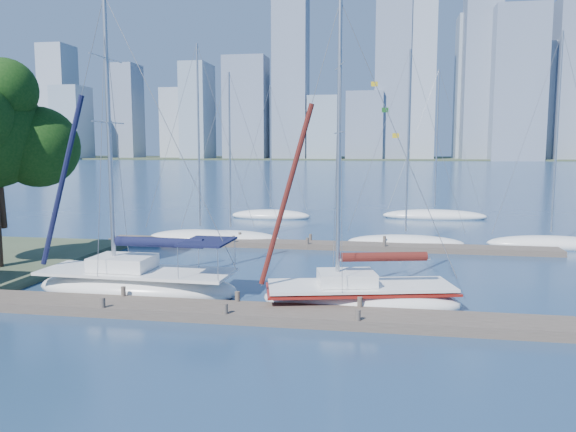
# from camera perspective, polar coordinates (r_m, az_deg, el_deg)

# --- Properties ---
(ground) EXTENTS (700.00, 700.00, 0.00)m
(ground) POSITION_cam_1_polar(r_m,az_deg,el_deg) (22.69, -5.73, -10.18)
(ground) COLOR navy
(ground) RESTS_ON ground
(near_dock) EXTENTS (26.00, 2.00, 0.40)m
(near_dock) POSITION_cam_1_polar(r_m,az_deg,el_deg) (22.63, -5.74, -9.69)
(near_dock) COLOR #463D33
(near_dock) RESTS_ON ground
(far_dock) EXTENTS (30.00, 1.80, 0.36)m
(far_dock) POSITION_cam_1_polar(r_m,az_deg,el_deg) (37.66, 3.66, -2.98)
(far_dock) COLOR #463D33
(far_dock) RESTS_ON ground
(far_shore) EXTENTS (800.00, 100.00, 1.50)m
(far_shore) POSITION_cam_1_polar(r_m,az_deg,el_deg) (341.02, 8.63, 5.77)
(far_shore) COLOR #38472D
(far_shore) RESTS_ON ground
(sailboat_navy) EXTENTS (9.58, 3.40, 13.93)m
(sailboat_navy) POSITION_cam_1_polar(r_m,az_deg,el_deg) (26.64, -15.11, -5.57)
(sailboat_navy) COLOR white
(sailboat_navy) RESTS_ON ground
(sailboat_maroon) EXTENTS (8.70, 4.55, 13.02)m
(sailboat_maroon) POSITION_cam_1_polar(r_m,az_deg,el_deg) (23.88, 7.30, -6.80)
(sailboat_maroon) COLOR white
(sailboat_maroon) RESTS_ON ground
(bg_boat_0) EXTENTS (8.05, 4.31, 14.18)m
(bg_boat_0) POSITION_cam_1_polar(r_m,az_deg,el_deg) (40.63, -8.87, -2.15)
(bg_boat_0) COLOR white
(bg_boat_0) RESTS_ON ground
(bg_boat_1) EXTENTS (7.40, 3.59, 12.23)m
(bg_boat_1) POSITION_cam_1_polar(r_m,az_deg,el_deg) (40.34, -5.82, -2.21)
(bg_boat_1) COLOR white
(bg_boat_1) RESTS_ON ground
(bg_boat_3) EXTENTS (7.88, 2.21, 13.44)m
(bg_boat_3) POSITION_cam_1_polar(r_m,az_deg,el_deg) (39.26, 11.85, -2.59)
(bg_boat_3) COLOR white
(bg_boat_3) RESTS_ON ground
(bg_boat_5) EXTENTS (8.58, 4.33, 14.50)m
(bg_boat_5) POSITION_cam_1_polar(r_m,az_deg,el_deg) (41.58, 25.13, -2.54)
(bg_boat_5) COLOR white
(bg_boat_5) RESTS_ON ground
(bg_boat_6) EXTENTS (7.94, 4.61, 12.80)m
(bg_boat_6) POSITION_cam_1_polar(r_m,az_deg,el_deg) (53.40, -1.76, 0.08)
(bg_boat_6) COLOR white
(bg_boat_6) RESTS_ON ground
(bg_boat_7) EXTENTS (9.84, 6.31, 14.24)m
(bg_boat_7) POSITION_cam_1_polar(r_m,az_deg,el_deg) (54.90, 14.66, 0.06)
(bg_boat_7) COLOR white
(bg_boat_7) RESTS_ON ground
(skyline) EXTENTS (502.82, 51.31, 120.02)m
(skyline) POSITION_cam_1_polar(r_m,az_deg,el_deg) (312.80, 12.20, 12.02)
(skyline) COLOR gray
(skyline) RESTS_ON ground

